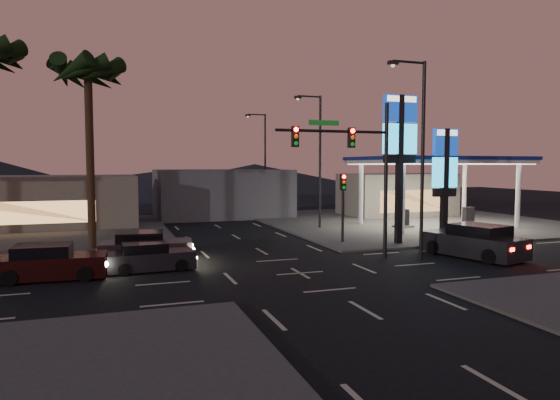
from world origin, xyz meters
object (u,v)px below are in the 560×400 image
object	(u,v)px
pylon_sign_tall	(400,139)
car_lane_a_front	(149,258)
pylon_sign_short	(445,168)
gas_station	(438,162)
car_lane_b_front	(145,248)
suv_station	(474,242)
car_lane_a_mid	(49,263)
traffic_signal_mast	(356,157)

from	to	relation	value
pylon_sign_tall	car_lane_a_front	distance (m)	16.16
pylon_sign_short	car_lane_a_front	distance (m)	17.89
gas_station	car_lane_a_front	bearing A→B (deg)	-157.54
car_lane_b_front	suv_station	bearing A→B (deg)	-15.24
gas_station	car_lane_a_front	world-z (taller)	gas_station
car_lane_a_front	car_lane_a_mid	size ratio (longest dim) A/B	0.88
traffic_signal_mast	car_lane_b_front	size ratio (longest dim) A/B	1.68
car_lane_a_mid	traffic_signal_mast	bearing A→B (deg)	-1.37
suv_station	pylon_sign_short	bearing A→B (deg)	75.73
gas_station	car_lane_b_front	size ratio (longest dim) A/B	2.57
car_lane_a_mid	car_lane_b_front	distance (m)	4.97
pylon_sign_short	car_lane_a_front	bearing A→B (deg)	-174.28
car_lane_a_front	suv_station	world-z (taller)	suv_station
car_lane_a_front	car_lane_b_front	xyz separation A→B (m)	(-0.03, 2.36, 0.09)
gas_station	car_lane_b_front	bearing A→B (deg)	-162.91
car_lane_a_front	car_lane_b_front	world-z (taller)	car_lane_b_front
pylon_sign_tall	car_lane_a_mid	size ratio (longest dim) A/B	1.93
pylon_sign_tall	car_lane_a_mid	world-z (taller)	pylon_sign_tall
suv_station	car_lane_a_front	bearing A→B (deg)	172.66
traffic_signal_mast	gas_station	bearing A→B (deg)	39.28
gas_station	pylon_sign_tall	size ratio (longest dim) A/B	1.36
pylon_sign_short	suv_station	bearing A→B (deg)	-104.27
traffic_signal_mast	car_lane_a_front	bearing A→B (deg)	175.61
pylon_sign_short	traffic_signal_mast	world-z (taller)	traffic_signal_mast
traffic_signal_mast	suv_station	xyz separation A→B (m)	(6.27, -1.33, -4.41)
pylon_sign_tall	traffic_signal_mast	world-z (taller)	pylon_sign_tall
car_lane_a_front	pylon_sign_tall	bearing A→B (deg)	10.45
traffic_signal_mast	car_lane_a_front	distance (m)	11.13
gas_station	car_lane_a_mid	bearing A→B (deg)	-159.94
car_lane_a_mid	suv_station	distance (m)	20.57
pylon_sign_short	car_lane_a_front	size ratio (longest dim) A/B	1.71
gas_station	suv_station	world-z (taller)	gas_station
pylon_sign_short	traffic_signal_mast	bearing A→B (deg)	-160.87
pylon_sign_tall	pylon_sign_short	bearing A→B (deg)	-21.80
pylon_sign_tall	car_lane_a_front	bearing A→B (deg)	-169.55
pylon_sign_short	car_lane_a_front	world-z (taller)	pylon_sign_short
pylon_sign_short	traffic_signal_mast	size ratio (longest dim) A/B	0.88
suv_station	traffic_signal_mast	bearing A→B (deg)	168.00
gas_station	pylon_sign_short	bearing A→B (deg)	-123.69
car_lane_b_front	car_lane_a_front	bearing A→B (deg)	-89.25
gas_station	car_lane_a_mid	world-z (taller)	gas_station
pylon_sign_short	car_lane_b_front	world-z (taller)	pylon_sign_short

